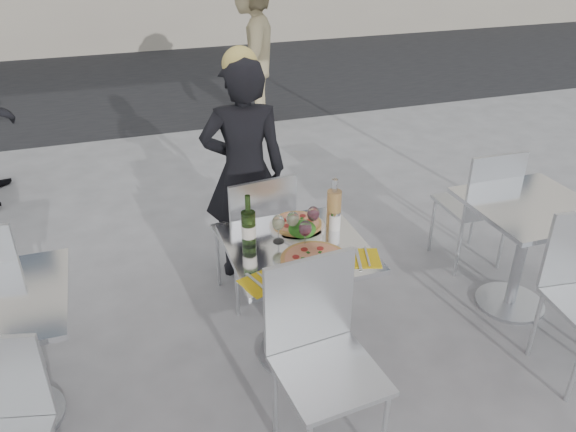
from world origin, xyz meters
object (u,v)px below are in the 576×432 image
object	(u,v)px
salad_plate	(302,230)
sugar_shaker	(335,220)
wineglass_white_b	(293,220)
napkin_right	(362,258)
side_table_right	(525,234)
chair_near	(320,345)
chair_far	(257,229)
pedestrian_b	(252,50)
pizza_near	(315,260)
wineglass_red_a	(305,229)
carafe	(334,208)
side_chair_rfar	(481,199)
pizza_far	(297,225)
main_table	(297,279)
woman_diner	(244,172)
wineglass_white_a	(278,223)
napkin_left	(262,283)
wineglass_red_b	(313,215)
wine_bottle	(249,227)

from	to	relation	value
salad_plate	sugar_shaker	world-z (taller)	sugar_shaker
wineglass_white_b	napkin_right	xyz separation A→B (m)	(0.27, -0.31, -0.11)
side_table_right	chair_near	xyz separation A→B (m)	(-1.59, -0.57, 0.03)
sugar_shaker	napkin_right	size ratio (longest dim) A/B	0.47
chair_far	pedestrian_b	xyz separation A→B (m)	(0.91, 3.40, 0.34)
pizza_near	wineglass_red_a	world-z (taller)	wineglass_red_a
pizza_near	side_table_right	bearing A→B (deg)	6.72
carafe	wineglass_red_a	world-z (taller)	carafe
chair_far	side_chair_rfar	xyz separation A→B (m)	(1.58, -0.09, -0.01)
chair_near	pizza_far	distance (m)	0.79
main_table	carafe	world-z (taller)	carafe
wineglass_red_a	sugar_shaker	bearing A→B (deg)	30.92
woman_diner	sugar_shaker	bearing A→B (deg)	119.11
pedestrian_b	wineglass_red_a	world-z (taller)	pedestrian_b
salad_plate	wineglass_white_a	bearing A→B (deg)	-175.65
pizza_near	sugar_shaker	xyz separation A→B (m)	(0.22, 0.28, 0.04)
chair_near	sugar_shaker	size ratio (longest dim) A/B	9.06
chair_far	pizza_far	size ratio (longest dim) A/B	2.98
main_table	pizza_near	xyz separation A→B (m)	(0.03, -0.17, 0.22)
napkin_right	pizza_near	bearing A→B (deg)	-173.77
woman_diner	salad_plate	world-z (taller)	woman_diner
pedestrian_b	napkin_left	bearing A→B (deg)	9.05
wineglass_white_a	wineglass_red_a	world-z (taller)	same
pizza_far	napkin_left	bearing A→B (deg)	-126.46
wineglass_red_a	napkin_right	xyz separation A→B (m)	(0.24, -0.19, -0.11)
side_chair_rfar	carafe	distance (m)	1.35
side_table_right	chair_far	world-z (taller)	chair_far
chair_near	pizza_near	distance (m)	0.45
pizza_near	wineglass_white_b	size ratio (longest dim) A/B	2.20
side_table_right	wineglass_white_b	size ratio (longest dim) A/B	4.76
woman_diner	wineglass_red_a	world-z (taller)	woman_diner
pedestrian_b	wineglass_white_a	size ratio (longest dim) A/B	11.28
chair_near	side_chair_rfar	distance (m)	1.92
side_chair_rfar	napkin_right	size ratio (longest dim) A/B	4.07
chair_far	pizza_near	size ratio (longest dim) A/B	2.69
main_table	carafe	size ratio (longest dim) A/B	2.59
napkin_left	wineglass_white_b	bearing A→B (deg)	34.03
wineglass_red_a	wineglass_red_b	bearing A→B (deg)	54.90
wineglass_white_b	napkin_left	size ratio (longest dim) A/B	0.69
napkin_right	pizza_far	bearing A→B (deg)	134.18
chair_near	wine_bottle	world-z (taller)	wine_bottle
wineglass_white_b	napkin_right	world-z (taller)	wineglass_white_b
chair_near	pedestrian_b	bearing A→B (deg)	72.96
woman_diner	carafe	distance (m)	0.88
side_table_right	chair_far	xyz separation A→B (m)	(-1.56, 0.57, 0.01)
wineglass_white_b	wineglass_red_b	bearing A→B (deg)	8.99
side_chair_rfar	chair_far	bearing A→B (deg)	-2.17
carafe	napkin_right	xyz separation A→B (m)	(0.01, -0.35, -0.11)
sugar_shaker	wineglass_white_a	size ratio (longest dim) A/B	0.68
pedestrian_b	wineglass_white_a	world-z (taller)	pedestrian_b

